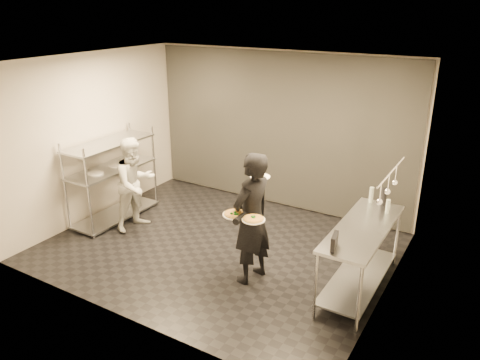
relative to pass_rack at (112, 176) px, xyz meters
The scene contains 13 objects.
room_shell 2.53m from the pass_rack, 28.77° to the left, with size 5.00×4.00×2.80m.
pass_rack is the anchor object (origin of this frame).
prep_counter 4.33m from the pass_rack, ahead, with size 0.60×1.80×0.92m.
utensil_rail 4.64m from the pass_rack, ahead, with size 0.07×1.20×0.31m.
waiter 3.04m from the pass_rack, ahead, with size 0.66×0.43×1.80m, color black.
chef 0.61m from the pass_rack, ahead, with size 0.75×0.58×1.54m, color silver.
pizza_plate_near 2.94m from the pass_rack, 12.92° to the right, with size 0.32×0.32×0.05m.
pizza_plate_far 3.24m from the pass_rack, 12.62° to the right, with size 0.30×0.30×0.05m.
salad_plate 3.04m from the pass_rack, ahead, with size 0.27×0.27×0.07m.
pos_monitor 4.28m from the pass_rack, ahead, with size 0.05×0.24×0.17m, color black.
bottle_green 4.27m from the pass_rack, 10.84° to the left, with size 0.06×0.06×0.22m, color gray.
bottle_clear 4.52m from the pass_rack, ahead, with size 0.06×0.06×0.19m, color gray.
bottle_dark 4.45m from the pass_rack, 10.42° to the left, with size 0.07×0.07×0.25m, color black.
Camera 1 is at (3.54, -5.29, 3.54)m, focal length 35.00 mm.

